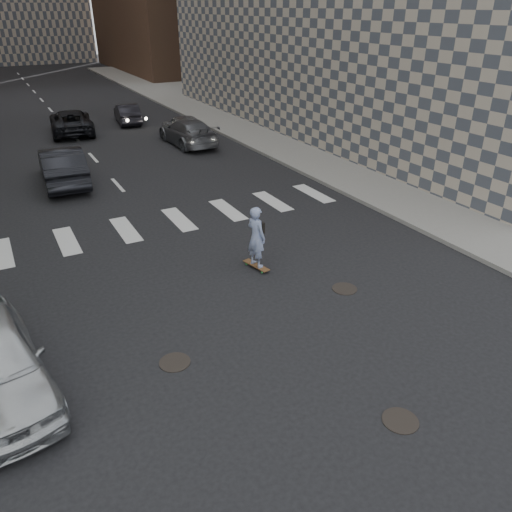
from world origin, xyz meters
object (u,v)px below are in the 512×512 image
at_px(traffic_car_b, 188,132).
at_px(traffic_car_e, 127,114).
at_px(skateboarder, 256,237).
at_px(traffic_car_a, 62,166).
at_px(traffic_car_c, 71,122).
at_px(traffic_car_d, 184,128).

distance_m(traffic_car_b, traffic_car_e, 7.37).
height_order(skateboarder, traffic_car_a, skateboarder).
height_order(traffic_car_c, traffic_car_e, traffic_car_c).
relative_size(traffic_car_a, traffic_car_d, 1.09).
height_order(traffic_car_c, traffic_car_d, traffic_car_d).
relative_size(skateboarder, traffic_car_d, 0.43).
bearing_deg(traffic_car_a, traffic_car_e, -114.91).
distance_m(traffic_car_a, traffic_car_c, 10.07).
xyz_separation_m(skateboarder, traffic_car_b, (3.65, 14.94, -0.32)).
relative_size(traffic_car_c, traffic_car_e, 1.33).
xyz_separation_m(traffic_car_a, traffic_car_b, (7.36, 3.91, -0.11)).
height_order(skateboarder, traffic_car_b, skateboarder).
bearing_deg(skateboarder, traffic_car_d, 63.54).
xyz_separation_m(traffic_car_b, traffic_car_d, (0.12, 0.79, 0.06)).
xyz_separation_m(skateboarder, traffic_car_c, (-1.64, 20.88, -0.32)).
bearing_deg(skateboarder, traffic_car_a, 95.60).
xyz_separation_m(traffic_car_c, traffic_car_d, (5.41, -5.15, 0.06)).
xyz_separation_m(traffic_car_c, traffic_car_e, (3.82, 1.28, -0.08)).
relative_size(skateboarder, traffic_car_a, 0.40).
height_order(traffic_car_a, traffic_car_d, traffic_car_a).
relative_size(skateboarder, traffic_car_e, 0.51).
bearing_deg(traffic_car_b, traffic_car_e, -80.37).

